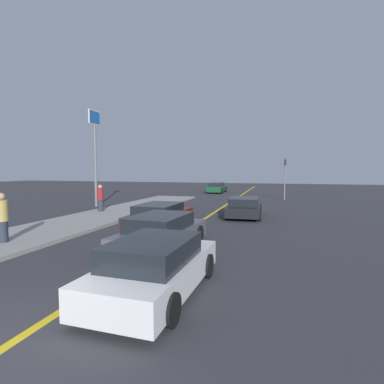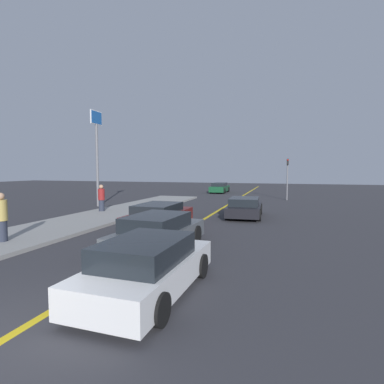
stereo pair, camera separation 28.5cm
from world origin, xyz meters
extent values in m
plane|color=#333338|center=(0.00, 0.00, 0.00)|extent=(120.00, 120.00, 0.00)
cube|color=gold|center=(0.00, 18.00, 0.00)|extent=(0.20, 60.00, 0.01)
cube|color=gray|center=(-5.98, 12.46, 0.08)|extent=(3.91, 24.91, 0.15)
cube|color=silver|center=(1.49, 2.45, 0.49)|extent=(1.88, 4.23, 0.63)
cube|color=black|center=(1.49, 2.24, 1.05)|extent=(1.62, 2.34, 0.50)
cylinder|color=black|center=(0.67, 3.76, 0.31)|extent=(0.23, 0.63, 0.63)
cylinder|color=black|center=(2.37, 3.73, 0.31)|extent=(0.23, 0.63, 0.63)
cylinder|color=black|center=(0.61, 1.17, 0.31)|extent=(0.23, 0.63, 0.63)
cylinder|color=black|center=(2.31, 1.13, 0.31)|extent=(0.23, 0.63, 0.63)
cube|color=#4C5156|center=(0.23, 5.88, 0.50)|extent=(2.09, 4.53, 0.62)
cube|color=black|center=(0.23, 5.66, 1.05)|extent=(1.76, 2.52, 0.48)
cylinder|color=black|center=(-0.58, 7.30, 0.35)|extent=(0.26, 0.71, 0.70)
cylinder|color=black|center=(1.18, 7.21, 0.35)|extent=(0.26, 0.71, 0.70)
cylinder|color=black|center=(-0.73, 4.55, 0.35)|extent=(0.26, 0.71, 0.70)
cylinder|color=black|center=(1.04, 4.46, 0.35)|extent=(0.26, 0.71, 0.70)
cube|color=maroon|center=(-1.23, 9.26, 0.53)|extent=(1.89, 4.48, 0.66)
cube|color=black|center=(-1.23, 9.04, 1.05)|extent=(1.66, 2.47, 0.40)
cylinder|color=black|center=(-2.12, 10.65, 0.36)|extent=(0.22, 0.72, 0.72)
cylinder|color=black|center=(-0.33, 10.65, 0.36)|extent=(0.22, 0.72, 0.72)
cylinder|color=black|center=(-2.13, 7.87, 0.36)|extent=(0.22, 0.72, 0.72)
cylinder|color=black|center=(-0.34, 7.87, 0.36)|extent=(0.22, 0.72, 0.72)
cube|color=black|center=(2.11, 14.32, 0.47)|extent=(2.09, 4.29, 0.55)
cube|color=black|center=(2.11, 14.11, 0.96)|extent=(1.76, 2.39, 0.43)
cylinder|color=black|center=(1.15, 15.57, 0.34)|extent=(0.26, 0.70, 0.69)
cylinder|color=black|center=(2.93, 15.67, 0.34)|extent=(0.26, 0.70, 0.69)
cylinder|color=black|center=(1.29, 12.98, 0.34)|extent=(0.26, 0.70, 0.69)
cylinder|color=black|center=(3.06, 13.07, 0.34)|extent=(0.26, 0.70, 0.69)
cube|color=#144728|center=(-3.39, 32.75, 0.50)|extent=(1.84, 4.81, 0.66)
cube|color=black|center=(-3.39, 32.51, 1.04)|extent=(1.59, 2.66, 0.42)
cylinder|color=black|center=(-4.25, 34.21, 0.31)|extent=(0.23, 0.63, 0.63)
cylinder|color=black|center=(-2.60, 34.24, 0.31)|extent=(0.23, 0.63, 0.63)
cylinder|color=black|center=(-4.19, 31.25, 0.31)|extent=(0.23, 0.63, 0.63)
cylinder|color=black|center=(-2.54, 31.29, 0.31)|extent=(0.23, 0.63, 0.63)
cylinder|color=#282D3D|center=(-5.67, 4.74, 0.54)|extent=(0.35, 0.35, 0.78)
cylinder|color=tan|center=(-5.67, 4.74, 1.33)|extent=(0.41, 0.41, 0.78)
sphere|color=tan|center=(-5.67, 4.74, 1.85)|extent=(0.27, 0.27, 0.27)
cylinder|color=#282D3D|center=(-6.98, 13.00, 0.52)|extent=(0.36, 0.36, 0.73)
cylinder|color=maroon|center=(-6.98, 13.00, 1.24)|extent=(0.42, 0.42, 0.73)
sphere|color=tan|center=(-6.98, 13.00, 1.74)|extent=(0.27, 0.27, 0.27)
cylinder|color=slate|center=(4.56, 25.56, 1.92)|extent=(0.12, 0.12, 3.84)
cube|color=black|center=(4.56, 25.38, 3.57)|extent=(0.18, 0.18, 0.55)
sphere|color=red|center=(4.56, 25.29, 3.73)|extent=(0.14, 0.14, 0.14)
cylinder|color=slate|center=(-9.48, 16.21, 3.17)|extent=(0.20, 0.20, 6.34)
cube|color=silver|center=(-9.48, 16.21, 6.80)|extent=(0.08, 1.37, 1.04)
cube|color=#19519E|center=(-9.48, 16.21, 6.80)|extent=(0.12, 1.25, 0.92)
camera|label=1|loc=(4.18, -3.77, 2.84)|focal=28.00mm
camera|label=2|loc=(4.45, -3.69, 2.84)|focal=28.00mm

